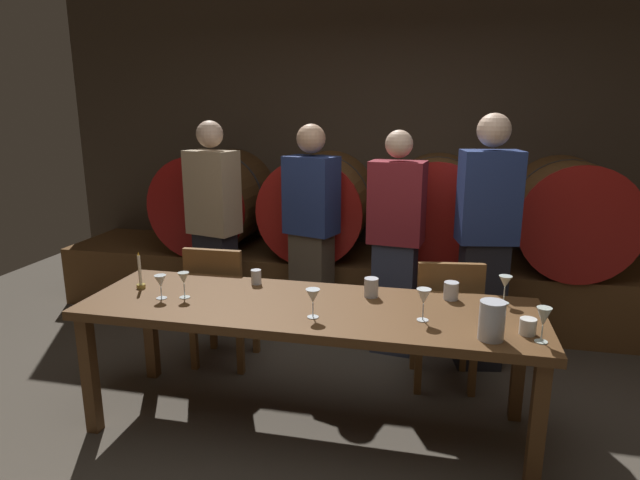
% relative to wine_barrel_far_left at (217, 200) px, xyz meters
% --- Properties ---
extents(ground_plane, '(8.20, 8.20, 0.00)m').
position_rel_wine_barrel_far_left_xyz_m(ground_plane, '(1.48, -2.08, -0.96)').
color(ground_plane, '#4C443A').
extents(back_wall, '(6.31, 0.24, 2.84)m').
position_rel_wine_barrel_far_left_xyz_m(back_wall, '(1.48, 0.55, 0.46)').
color(back_wall, '#473A2D').
rests_on(back_wall, ground).
extents(barrel_shelf, '(5.68, 0.90, 0.53)m').
position_rel_wine_barrel_far_left_xyz_m(barrel_shelf, '(1.48, 0.00, -0.69)').
color(barrel_shelf, brown).
rests_on(barrel_shelf, ground).
extents(wine_barrel_far_left, '(0.87, 0.95, 0.87)m').
position_rel_wine_barrel_far_left_xyz_m(wine_barrel_far_left, '(0.00, 0.00, 0.00)').
color(wine_barrel_far_left, '#513319').
rests_on(wine_barrel_far_left, barrel_shelf).
extents(wine_barrel_center_left, '(0.87, 0.95, 0.87)m').
position_rel_wine_barrel_far_left_xyz_m(wine_barrel_center_left, '(0.97, 0.00, 0.00)').
color(wine_barrel_center_left, brown).
rests_on(wine_barrel_center_left, barrel_shelf).
extents(wine_barrel_center_right, '(0.87, 0.95, 0.87)m').
position_rel_wine_barrel_far_left_xyz_m(wine_barrel_center_right, '(1.96, 0.00, 0.00)').
color(wine_barrel_center_right, brown).
rests_on(wine_barrel_center_right, barrel_shelf).
extents(wine_barrel_far_right, '(0.87, 0.95, 0.87)m').
position_rel_wine_barrel_far_left_xyz_m(wine_barrel_far_right, '(2.98, 0.00, 0.00)').
color(wine_barrel_far_right, brown).
rests_on(wine_barrel_far_right, barrel_shelf).
extents(dining_table, '(2.50, 0.77, 0.74)m').
position_rel_wine_barrel_far_left_xyz_m(dining_table, '(1.31, -1.84, -0.29)').
color(dining_table, brown).
rests_on(dining_table, ground).
extents(chair_left, '(0.41, 0.41, 0.88)m').
position_rel_wine_barrel_far_left_xyz_m(chair_left, '(0.54, -1.26, -0.47)').
color(chair_left, brown).
rests_on(chair_left, ground).
extents(chair_right, '(0.45, 0.45, 0.88)m').
position_rel_wine_barrel_far_left_xyz_m(chair_right, '(2.07, -1.24, -0.47)').
color(chair_right, brown).
rests_on(chair_right, ground).
extents(guest_far_left, '(0.43, 0.33, 1.69)m').
position_rel_wine_barrel_far_left_xyz_m(guest_far_left, '(0.26, -0.67, -0.09)').
color(guest_far_left, black).
rests_on(guest_far_left, ground).
extents(guest_center_left, '(0.44, 0.35, 1.67)m').
position_rel_wine_barrel_far_left_xyz_m(guest_center_left, '(1.04, -0.64, -0.10)').
color(guest_center_left, brown).
rests_on(guest_center_left, ground).
extents(guest_center_right, '(0.41, 0.29, 1.64)m').
position_rel_wine_barrel_far_left_xyz_m(guest_center_right, '(1.69, -0.76, -0.12)').
color(guest_center_right, '#33384C').
rests_on(guest_center_right, ground).
extents(guest_far_right, '(0.42, 0.31, 1.75)m').
position_rel_wine_barrel_far_left_xyz_m(guest_far_right, '(2.30, -0.87, -0.05)').
color(guest_far_right, black).
rests_on(guest_far_right, ground).
extents(candle_center, '(0.05, 0.05, 0.23)m').
position_rel_wine_barrel_far_left_xyz_m(candle_center, '(0.27, -1.80, -0.16)').
color(candle_center, olive).
rests_on(candle_center, dining_table).
extents(pitcher, '(0.12, 0.12, 0.19)m').
position_rel_wine_barrel_far_left_xyz_m(pitcher, '(2.25, -2.09, -0.13)').
color(pitcher, silver).
rests_on(pitcher, dining_table).
extents(wine_glass_far_left, '(0.07, 0.07, 0.14)m').
position_rel_wine_barrel_far_left_xyz_m(wine_glass_far_left, '(0.48, -1.93, -0.12)').
color(wine_glass_far_left, white).
rests_on(wine_glass_far_left, dining_table).
extents(wine_glass_left, '(0.06, 0.06, 0.15)m').
position_rel_wine_barrel_far_left_xyz_m(wine_glass_left, '(0.60, -1.89, -0.11)').
color(wine_glass_left, silver).
rests_on(wine_glass_left, dining_table).
extents(wine_glass_center_left, '(0.07, 0.07, 0.15)m').
position_rel_wine_barrel_far_left_xyz_m(wine_glass_center_left, '(1.38, -2.01, -0.11)').
color(wine_glass_center_left, white).
rests_on(wine_glass_center_left, dining_table).
extents(wine_glass_center_right, '(0.07, 0.07, 0.17)m').
position_rel_wine_barrel_far_left_xyz_m(wine_glass_center_right, '(1.93, -1.93, -0.10)').
color(wine_glass_center_right, white).
rests_on(wine_glass_center_right, dining_table).
extents(wine_glass_right, '(0.07, 0.07, 0.16)m').
position_rel_wine_barrel_far_left_xyz_m(wine_glass_right, '(2.36, -1.58, -0.10)').
color(wine_glass_right, silver).
rests_on(wine_glass_right, dining_table).
extents(wine_glass_far_right, '(0.07, 0.07, 0.17)m').
position_rel_wine_barrel_far_left_xyz_m(wine_glass_far_right, '(2.48, -2.07, -0.10)').
color(wine_glass_far_right, silver).
rests_on(wine_glass_far_right, dining_table).
extents(cup_far_left, '(0.06, 0.06, 0.09)m').
position_rel_wine_barrel_far_left_xyz_m(cup_far_left, '(0.92, -1.57, -0.18)').
color(cup_far_left, silver).
rests_on(cup_far_left, dining_table).
extents(cup_center_left, '(0.08, 0.08, 0.11)m').
position_rel_wine_barrel_far_left_xyz_m(cup_center_left, '(1.63, -1.64, -0.17)').
color(cup_center_left, silver).
rests_on(cup_center_left, dining_table).
extents(cup_center_right, '(0.08, 0.08, 0.10)m').
position_rel_wine_barrel_far_left_xyz_m(cup_center_right, '(2.08, -1.58, -0.17)').
color(cup_center_right, silver).
rests_on(cup_center_right, dining_table).
extents(cup_far_right, '(0.08, 0.08, 0.08)m').
position_rel_wine_barrel_far_left_xyz_m(cup_far_right, '(2.43, -1.99, -0.18)').
color(cup_far_right, white).
rests_on(cup_far_right, dining_table).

